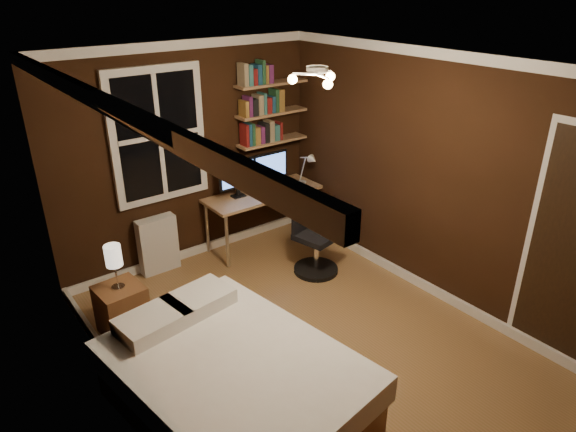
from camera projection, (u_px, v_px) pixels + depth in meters
floor at (304, 338)px, 4.81m from camera, size 4.20×4.20×0.00m
wall_back at (189, 155)px, 5.80m from camera, size 3.20×0.04×2.50m
wall_left at (119, 280)px, 3.41m from camera, size 0.04×4.20×2.50m
wall_right at (429, 177)px, 5.17m from camera, size 0.04×4.20×2.50m
ceiling at (308, 64)px, 3.76m from camera, size 3.20×4.20×0.02m
window at (158, 136)px, 5.45m from camera, size 1.06×0.06×1.46m
ceiling_fixture at (317, 80)px, 3.73m from camera, size 0.44×0.44×0.18m
bookshelf_lower at (272, 141)px, 6.31m from camera, size 0.92×0.22×0.03m
books_row_lower at (272, 131)px, 6.25m from camera, size 0.54×0.16×0.23m
bookshelf_middle at (272, 113)px, 6.16m from camera, size 0.92×0.22×0.03m
books_row_middle at (272, 102)px, 6.10m from camera, size 0.54×0.16×0.23m
bookshelf_upper at (271, 83)px, 6.01m from camera, size 0.92×0.22×0.03m
books_row_upper at (271, 72)px, 5.96m from camera, size 0.42×0.16×0.23m
bed at (233, 382)px, 3.90m from camera, size 1.64×2.10×0.65m
nightstand at (122, 310)px, 4.81m from camera, size 0.43×0.43×0.50m
bedside_lamp at (115, 267)px, 4.61m from camera, size 0.15×0.15×0.44m
radiator at (158, 245)px, 5.81m from camera, size 0.44×0.15×0.66m
desk at (263, 197)px, 6.29m from camera, size 1.46×0.55×0.70m
monitor_left at (238, 179)px, 6.05m from camera, size 0.49×0.12×0.46m
monitor_right at (270, 170)px, 6.31m from camera, size 0.49×0.12×0.46m
desk_lamp at (307, 168)px, 6.41m from camera, size 0.14×0.32×0.44m
office_chair at (313, 244)px, 5.80m from camera, size 0.51×0.51×0.92m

